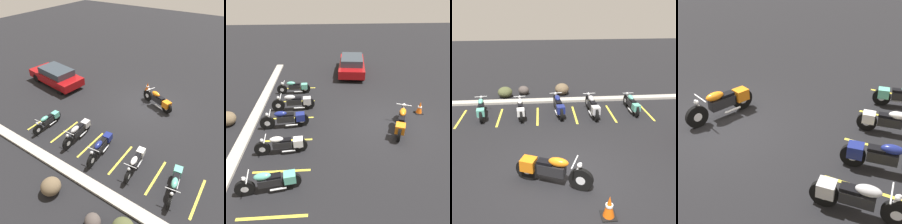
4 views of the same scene
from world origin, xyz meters
The scene contains 18 objects.
ground centered at (0.00, 0.00, 0.00)m, with size 60.00×60.00×0.00m, color black.
motorcycle_orange_featured centered at (-0.58, -0.33, 0.52)m, with size 2.33×1.16×0.97m.
parked_bike_0 centered at (-3.64, 4.88, 0.44)m, with size 0.68×2.08×0.82m.
parked_bike_1 centered at (-1.78, 4.78, 0.43)m, with size 0.59×2.07×0.81m.
parked_bike_2 centered at (0.05, 4.89, 0.47)m, with size 0.66×2.24×0.88m.
parked_bike_3 centered at (1.68, 4.67, 0.47)m, with size 0.63×2.25×0.88m.
parked_bike_4 centered at (3.72, 4.88, 0.42)m, with size 0.56×2.01×0.79m.
car_red centered at (7.04, 1.02, 0.68)m, with size 4.49×2.32×1.29m.
concrete_curb centered at (0.00, 6.68, 0.06)m, with size 18.00×0.50×0.12m, color #A8A399.
landscape_rock_1 centered at (-1.81, 7.95, 0.26)m, with size 0.58×0.64×0.52m, color #48403D.
landscape_rock_2 centered at (0.45, 7.78, 0.33)m, with size 0.82×0.81×0.67m, color brown.
traffic_cone centered at (0.91, -1.81, 0.31)m, with size 0.40×0.40×0.66m.
stall_line_0 centered at (-4.63, 4.75, 0.00)m, with size 0.10×2.10×0.00m, color gold.
stall_line_1 centered at (-2.80, 4.75, 0.00)m, with size 0.10×2.10×0.00m, color gold.
stall_line_2 centered at (-0.98, 4.75, 0.00)m, with size 0.10×2.10×0.00m, color gold.
stall_line_3 centered at (0.84, 4.75, 0.00)m, with size 0.10×2.10×0.00m, color gold.
stall_line_4 centered at (2.66, 4.75, 0.00)m, with size 0.10×2.10×0.00m, color gold.
stall_line_5 centered at (4.48, 4.75, 0.00)m, with size 0.10×2.10×0.00m, color gold.
Camera 1 is at (-4.61, 10.88, 7.90)m, focal length 35.00 mm.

